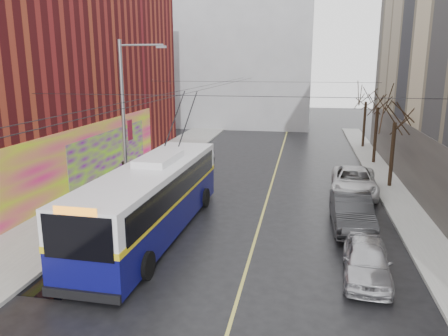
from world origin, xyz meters
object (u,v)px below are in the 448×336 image
(trolleybus, at_px, (152,198))
(pedestrian_a, at_px, (101,190))
(streetlight_pole, at_px, (126,118))
(tree_mid, at_px, (379,97))
(tree_near, at_px, (396,110))
(tree_far, at_px, (367,93))
(following_car, at_px, (198,159))
(pedestrian_b, at_px, (125,173))
(parked_car_c, at_px, (354,182))
(parked_car_b, at_px, (352,212))
(parked_car_a, at_px, (367,260))

(trolleybus, height_order, pedestrian_a, trolleybus)
(streetlight_pole, bearing_deg, tree_mid, 40.65)
(tree_near, distance_m, tree_far, 14.00)
(following_car, relative_size, pedestrian_b, 2.61)
(tree_far, xyz_separation_m, following_car, (-13.41, -10.88, -4.44))
(tree_near, height_order, pedestrian_b, tree_near)
(parked_car_c, bearing_deg, tree_mid, 78.39)
(tree_mid, bearing_deg, tree_near, -90.00)
(streetlight_pole, bearing_deg, tree_near, 21.62)
(tree_near, height_order, trolleybus, tree_near)
(streetlight_pole, xyz_separation_m, parked_car_b, (12.02, -1.85, -4.01))
(parked_car_c, distance_m, following_car, 12.08)
(tree_mid, distance_m, parked_car_c, 10.28)
(streetlight_pole, height_order, tree_near, streetlight_pole)
(trolleybus, bearing_deg, pedestrian_b, 123.09)
(tree_mid, height_order, trolleybus, tree_mid)
(parked_car_a, bearing_deg, streetlight_pole, 154.21)
(parked_car_c, bearing_deg, parked_car_a, -89.69)
(parked_car_b, relative_size, following_car, 1.23)
(tree_mid, distance_m, pedestrian_a, 21.94)
(tree_far, relative_size, pedestrian_b, 4.14)
(trolleybus, height_order, parked_car_a, trolleybus)
(tree_mid, xyz_separation_m, parked_car_c, (-2.43, -8.94, -4.46))
(tree_near, relative_size, following_car, 1.54)
(parked_car_a, distance_m, pedestrian_a, 14.72)
(parked_car_c, relative_size, following_car, 1.38)
(trolleybus, xyz_separation_m, parked_car_c, (9.85, 8.26, -0.93))
(parked_car_a, distance_m, following_car, 19.13)
(parked_car_a, bearing_deg, tree_near, 80.92)
(trolleybus, bearing_deg, tree_far, 64.65)
(streetlight_pole, distance_m, parked_car_b, 12.80)
(pedestrian_a, bearing_deg, parked_car_b, -83.83)
(tree_far, xyz_separation_m, parked_car_c, (-2.43, -15.94, -4.35))
(tree_mid, bearing_deg, streetlight_pole, -139.35)
(parked_car_b, xyz_separation_m, following_car, (-10.29, 10.96, -0.13))
(trolleybus, bearing_deg, streetlight_pole, 125.83)
(tree_mid, relative_size, trolleybus, 0.51)
(parked_car_a, bearing_deg, parked_car_b, 94.80)
(streetlight_pole, xyz_separation_m, tree_mid, (15.14, 13.00, 0.41))
(tree_near, height_order, tree_mid, tree_mid)
(tree_near, distance_m, pedestrian_a, 18.28)
(tree_mid, xyz_separation_m, pedestrian_b, (-16.67, -10.04, -4.31))
(tree_mid, height_order, pedestrian_a, tree_mid)
(parked_car_a, distance_m, parked_car_c, 11.06)
(pedestrian_a, bearing_deg, pedestrian_b, 13.74)
(tree_mid, height_order, pedestrian_b, tree_mid)
(streetlight_pole, height_order, pedestrian_b, streetlight_pole)
(tree_far, bearing_deg, tree_near, -90.00)
(streetlight_pole, bearing_deg, parked_car_a, -30.02)
(tree_far, height_order, trolleybus, tree_far)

